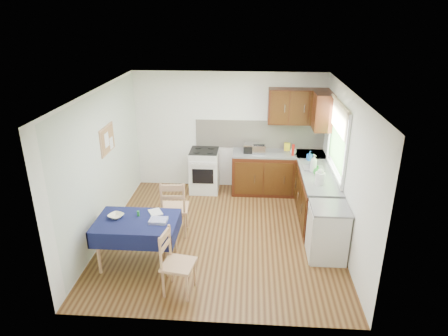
# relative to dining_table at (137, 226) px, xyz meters

# --- Properties ---
(floor) EXTENTS (4.20, 4.20, 0.00)m
(floor) POSITION_rel_dining_table_xyz_m (1.21, 0.90, -0.63)
(floor) COLOR #462812
(floor) RESTS_ON ground
(ceiling) EXTENTS (4.00, 4.20, 0.02)m
(ceiling) POSITION_rel_dining_table_xyz_m (1.21, 0.90, 1.87)
(ceiling) COLOR white
(ceiling) RESTS_ON wall_back
(wall_back) EXTENTS (4.00, 0.02, 2.50)m
(wall_back) POSITION_rel_dining_table_xyz_m (1.21, 3.00, 0.62)
(wall_back) COLOR white
(wall_back) RESTS_ON ground
(wall_front) EXTENTS (4.00, 0.02, 2.50)m
(wall_front) POSITION_rel_dining_table_xyz_m (1.21, -1.20, 0.62)
(wall_front) COLOR white
(wall_front) RESTS_ON ground
(wall_left) EXTENTS (0.02, 4.20, 2.50)m
(wall_left) POSITION_rel_dining_table_xyz_m (-0.79, 0.90, 0.62)
(wall_left) COLOR silver
(wall_left) RESTS_ON ground
(wall_right) EXTENTS (0.02, 4.20, 2.50)m
(wall_right) POSITION_rel_dining_table_xyz_m (3.21, 0.90, 0.62)
(wall_right) COLOR white
(wall_right) RESTS_ON ground
(base_cabinets) EXTENTS (1.90, 2.30, 0.86)m
(base_cabinets) POSITION_rel_dining_table_xyz_m (2.56, 2.15, -0.20)
(base_cabinets) COLOR black
(base_cabinets) RESTS_ON ground
(worktop_back) EXTENTS (1.90, 0.60, 0.04)m
(worktop_back) POSITION_rel_dining_table_xyz_m (2.26, 2.70, 0.25)
(worktop_back) COLOR slate
(worktop_back) RESTS_ON base_cabinets
(worktop_right) EXTENTS (0.60, 1.70, 0.04)m
(worktop_right) POSITION_rel_dining_table_xyz_m (2.91, 1.55, 0.25)
(worktop_right) COLOR slate
(worktop_right) RESTS_ON base_cabinets
(worktop_corner) EXTENTS (0.60, 0.60, 0.04)m
(worktop_corner) POSITION_rel_dining_table_xyz_m (2.91, 2.70, 0.25)
(worktop_corner) COLOR slate
(worktop_corner) RESTS_ON base_cabinets
(splashback) EXTENTS (2.70, 0.02, 0.60)m
(splashback) POSITION_rel_dining_table_xyz_m (1.86, 2.98, 0.57)
(splashback) COLOR beige
(splashback) RESTS_ON wall_back
(upper_cabinets) EXTENTS (1.20, 0.85, 0.70)m
(upper_cabinets) POSITION_rel_dining_table_xyz_m (2.73, 2.70, 1.22)
(upper_cabinets) COLOR black
(upper_cabinets) RESTS_ON wall_back
(stove) EXTENTS (0.60, 0.61, 0.92)m
(stove) POSITION_rel_dining_table_xyz_m (0.71, 2.70, -0.18)
(stove) COLOR silver
(stove) RESTS_ON ground
(window) EXTENTS (0.04, 1.48, 1.26)m
(window) POSITION_rel_dining_table_xyz_m (3.18, 1.60, 1.02)
(window) COLOR #2B5021
(window) RESTS_ON wall_right
(fridge) EXTENTS (0.58, 0.60, 0.89)m
(fridge) POSITION_rel_dining_table_xyz_m (2.91, 0.35, -0.19)
(fridge) COLOR silver
(fridge) RESTS_ON ground
(corkboard) EXTENTS (0.04, 0.62, 0.47)m
(corkboard) POSITION_rel_dining_table_xyz_m (-0.76, 1.20, 0.96)
(corkboard) COLOR #AE7D57
(corkboard) RESTS_ON wall_left
(dining_table) EXTENTS (1.22, 0.83, 0.74)m
(dining_table) POSITION_rel_dining_table_xyz_m (0.00, 0.00, 0.00)
(dining_table) COLOR #0D1337
(dining_table) RESTS_ON ground
(chair_far) EXTENTS (0.49, 0.49, 1.04)m
(chair_far) POSITION_rel_dining_table_xyz_m (0.41, 0.84, -0.09)
(chair_far) COLOR #AE7D57
(chair_far) RESTS_ON ground
(chair_near) EXTENTS (0.48, 0.48, 0.94)m
(chair_near) POSITION_rel_dining_table_xyz_m (0.69, -0.64, -0.14)
(chair_near) COLOR #AE7D57
(chair_near) RESTS_ON ground
(toaster) EXTENTS (0.26, 0.16, 0.20)m
(toaster) POSITION_rel_dining_table_xyz_m (1.85, 2.61, 0.36)
(toaster) COLOR #AEAEB2
(toaster) RESTS_ON worktop_back
(sandwich_press) EXTENTS (0.32, 0.27, 0.18)m
(sandwich_press) POSITION_rel_dining_table_xyz_m (1.69, 2.70, 0.36)
(sandwich_press) COLOR black
(sandwich_press) RESTS_ON worktop_back
(sauce_bottle) EXTENTS (0.05, 0.05, 0.24)m
(sauce_bottle) POSITION_rel_dining_table_xyz_m (2.53, 2.55, 0.38)
(sauce_bottle) COLOR red
(sauce_bottle) RESTS_ON worktop_back
(yellow_packet) EXTENTS (0.12, 0.09, 0.16)m
(yellow_packet) POSITION_rel_dining_table_xyz_m (2.44, 2.86, 0.34)
(yellow_packet) COLOR yellow
(yellow_packet) RESTS_ON worktop_back
(dish_rack) EXTENTS (0.37, 0.29, 0.18)m
(dish_rack) POSITION_rel_dining_table_xyz_m (2.85, 1.86, 0.29)
(dish_rack) COLOR gray
(dish_rack) RESTS_ON worktop_right
(kettle) EXTENTS (0.17, 0.17, 0.28)m
(kettle) POSITION_rel_dining_table_xyz_m (2.86, 1.15, 0.39)
(kettle) COLOR silver
(kettle) RESTS_ON worktop_right
(cup) EXTENTS (0.14, 0.14, 0.10)m
(cup) POSITION_rel_dining_table_xyz_m (2.55, 2.64, 0.32)
(cup) COLOR white
(cup) RESTS_ON worktop_back
(soap_bottle_a) EXTENTS (0.17, 0.17, 0.33)m
(soap_bottle_a) POSITION_rel_dining_table_xyz_m (2.82, 1.71, 0.43)
(soap_bottle_a) COLOR silver
(soap_bottle_a) RESTS_ON worktop_right
(soap_bottle_b) EXTENTS (0.12, 0.12, 0.18)m
(soap_bottle_b) POSITION_rel_dining_table_xyz_m (2.83, 2.30, 0.36)
(soap_bottle_b) COLOR blue
(soap_bottle_b) RESTS_ON worktop_right
(soap_bottle_c) EXTENTS (0.18, 0.18, 0.18)m
(soap_bottle_c) POSITION_rel_dining_table_xyz_m (2.88, 1.57, 0.36)
(soap_bottle_c) COLOR #24872A
(soap_bottle_c) RESTS_ON worktop_right
(plate_bowl) EXTENTS (0.29, 0.29, 0.05)m
(plate_bowl) POSITION_rel_dining_table_xyz_m (-0.33, 0.06, 0.13)
(plate_bowl) COLOR #F0ECC4
(plate_bowl) RESTS_ON dining_table
(book) EXTENTS (0.27, 0.30, 0.02)m
(book) POSITION_rel_dining_table_xyz_m (0.16, 0.20, 0.11)
(book) COLOR white
(book) RESTS_ON dining_table
(spice_jar) EXTENTS (0.04, 0.04, 0.08)m
(spice_jar) POSITION_rel_dining_table_xyz_m (-0.00, 0.13, 0.15)
(spice_jar) COLOR #227F33
(spice_jar) RESTS_ON dining_table
(tea_towel) EXTENTS (0.26, 0.21, 0.05)m
(tea_towel) POSITION_rel_dining_table_xyz_m (0.34, -0.03, 0.13)
(tea_towel) COLOR navy
(tea_towel) RESTS_ON dining_table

